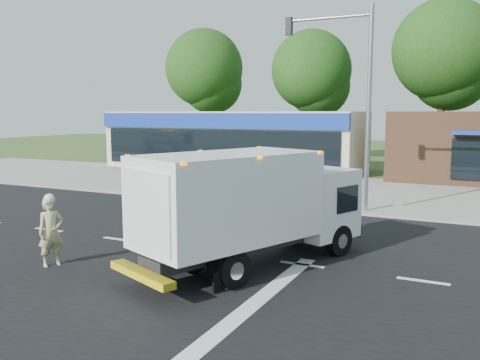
{
  "coord_description": "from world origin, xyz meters",
  "views": [
    {
      "loc": [
        7.16,
        -12.26,
        3.97
      ],
      "look_at": [
        -0.24,
        2.94,
        1.7
      ],
      "focal_mm": 38.0,
      "sensor_mm": 36.0,
      "label": 1
    }
  ],
  "objects": [
    {
      "name": "sidewalk",
      "position": [
        0.0,
        8.2,
        0.06
      ],
      "size": [
        60.0,
        2.4,
        0.12
      ],
      "primitive_type": "cube",
      "color": "gray",
      "rests_on": "ground"
    },
    {
      "name": "ems_box_truck",
      "position": [
        1.85,
        -0.74,
        1.73
      ],
      "size": [
        4.5,
        7.04,
        3.0
      ],
      "rotation": [
        0.0,
        0.0,
        1.18
      ],
      "color": "black",
      "rests_on": "ground"
    },
    {
      "name": "retail_strip_mall",
      "position": [
        -9.0,
        19.93,
        2.01
      ],
      "size": [
        18.0,
        6.2,
        4.0
      ],
      "color": "beige",
      "rests_on": "ground"
    },
    {
      "name": "road_asphalt",
      "position": [
        0.0,
        0.0,
        0.0
      ],
      "size": [
        60.0,
        14.0,
        0.02
      ],
      "primitive_type": "cube",
      "color": "black",
      "rests_on": "ground"
    },
    {
      "name": "traffic_signal_pole",
      "position": [
        2.35,
        7.6,
        4.92
      ],
      "size": [
        3.51,
        0.25,
        8.0
      ],
      "color": "gray",
      "rests_on": "ground"
    },
    {
      "name": "emergency_worker",
      "position": [
        -2.82,
        -2.9,
        0.93
      ],
      "size": [
        0.67,
        0.78,
        1.9
      ],
      "rotation": [
        0.0,
        0.0,
        1.11
      ],
      "color": "tan",
      "rests_on": "ground"
    },
    {
      "name": "parking_apron",
      "position": [
        0.0,
        14.0,
        0.01
      ],
      "size": [
        60.0,
        9.0,
        0.02
      ],
      "primitive_type": "cube",
      "color": "gray",
      "rests_on": "ground"
    },
    {
      "name": "background_trees",
      "position": [
        -0.85,
        28.16,
        7.38
      ],
      "size": [
        36.77,
        7.39,
        12.1
      ],
      "color": "#332114",
      "rests_on": "ground"
    },
    {
      "name": "ground",
      "position": [
        0.0,
        0.0,
        0.0
      ],
      "size": [
        120.0,
        120.0,
        0.0
      ],
      "primitive_type": "plane",
      "color": "#385123",
      "rests_on": "ground"
    },
    {
      "name": "lane_markings",
      "position": [
        1.35,
        -1.35,
        0.02
      ],
      "size": [
        55.2,
        7.0,
        0.01
      ],
      "color": "silver",
      "rests_on": "road_asphalt"
    }
  ]
}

